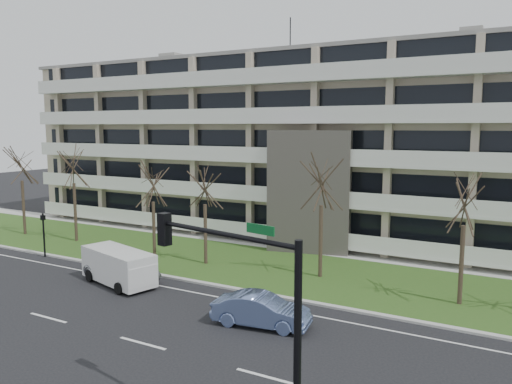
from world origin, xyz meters
The scene contains 17 objects.
ground centered at (0.00, 0.00, 0.00)m, with size 160.00×160.00×0.00m, color black.
grass_verge centered at (0.00, 13.00, 0.03)m, with size 90.00×10.00×0.06m, color #2A541C.
curb centered at (0.00, 8.00, 0.06)m, with size 90.00×0.35×0.12m, color #B2B2AD.
sidewalk centered at (0.00, 18.50, 0.04)m, with size 90.00×2.00×0.08m, color #B2B2AD.
lane_edge_line centered at (0.00, 6.50, 0.01)m, with size 90.00×0.12×0.01m, color white.
apartment_building centered at (-0.01, 25.32, 7.61)m, with size 60.50×15.10×18.75m.
silver_pickup centered at (-6.83, 6.04, 0.71)m, with size 2.35×5.09×1.41m, color #B0B2B8.
blue_sedan centered at (3.57, 4.15, 0.76)m, with size 1.60×4.60×1.52m, color #6D84BE.
white_van centered at (-6.72, 5.59, 1.23)m, with size 5.62×3.28×2.05m.
traffic_signal centered at (7.23, -3.71, 4.28)m, with size 5.63×1.42×6.61m.
pedestrian_signal centered at (-15.93, 7.70, 2.02)m, with size 0.30×0.23×3.17m.
tree_0 centered at (-23.74, 11.87, 6.52)m, with size 4.19×4.19×8.38m.
tree_1 centered at (-17.78, 12.19, 6.62)m, with size 4.26×4.26×8.51m.
tree_2 centered at (-9.13, 11.59, 5.50)m, with size 3.54×3.54×7.08m.
tree_3 centered at (-4.72, 11.66, 5.70)m, with size 3.67×3.67×7.34m.
tree_4 centered at (3.19, 12.58, 6.27)m, with size 4.03×4.03×8.07m.
tree_5 centered at (11.36, 11.60, 5.87)m, with size 3.77×3.77×7.54m.
Camera 1 is at (14.11, -15.54, 9.25)m, focal length 35.00 mm.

